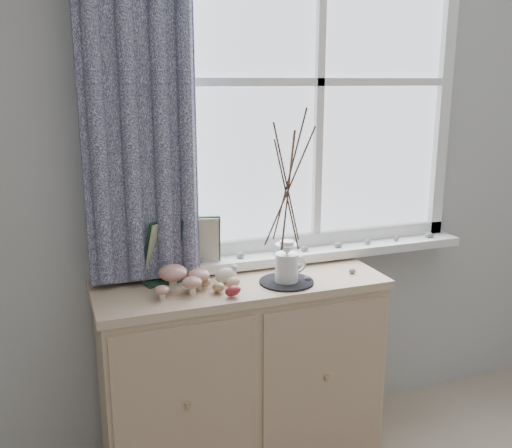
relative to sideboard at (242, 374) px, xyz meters
name	(u,v)px	position (x,y,z in m)	size (l,w,h in m)	color
sideboard	(242,374)	(0.00, 0.00, 0.00)	(1.20, 0.45, 0.85)	#CCB08F
botanical_book	(182,249)	(-0.22, 0.09, 0.56)	(0.39, 0.13, 0.27)	#1D3D2A
toadstool_cluster	(182,277)	(-0.26, -0.04, 0.48)	(0.23, 0.17, 0.11)	silver
wooden_eggs	(222,286)	(-0.11, -0.09, 0.45)	(0.16, 0.17, 0.06)	tan
songbird_figurine	(226,275)	(-0.06, 0.00, 0.46)	(0.13, 0.06, 0.07)	beige
crocheted_doily	(286,282)	(0.17, -0.08, 0.43)	(0.22, 0.22, 0.01)	black
twig_pitcher	(288,183)	(0.17, -0.08, 0.84)	(0.29, 0.29, 0.72)	white
sideboard_pebbles	(320,272)	(0.35, -0.03, 0.44)	(0.25, 0.19, 0.02)	gray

